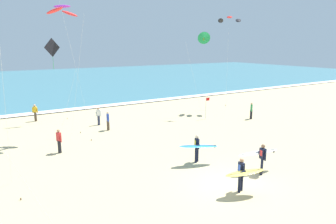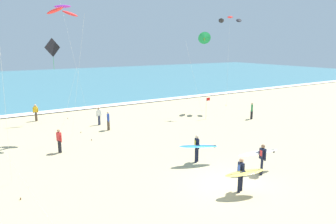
{
  "view_description": "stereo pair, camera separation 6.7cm",
  "coord_description": "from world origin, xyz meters",
  "px_view_note": "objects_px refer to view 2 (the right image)",
  "views": [
    {
      "loc": [
        -10.33,
        -10.28,
        6.9
      ],
      "look_at": [
        -0.75,
        5.01,
        2.94
      ],
      "focal_mm": 32.72,
      "sensor_mm": 36.0,
      "label": 1
    },
    {
      "loc": [
        -10.27,
        -10.31,
        6.9
      ],
      "look_at": [
        -0.75,
        5.01,
        2.94
      ],
      "focal_mm": 32.72,
      "sensor_mm": 36.0,
      "label": 2
    }
  ],
  "objects_px": {
    "surfer_lead": "(242,173)",
    "bystander_blue_top": "(108,121)",
    "surfer_trailing": "(198,146)",
    "bystander_white_top": "(99,116)",
    "bystander_green_top": "(252,111)",
    "bystander_yellow_top": "(36,112)",
    "kite_arc_violet_close": "(63,11)",
    "kite_delta_emerald_mid": "(204,38)",
    "bystander_red_top": "(59,141)",
    "kite_diamond_charcoal_near": "(53,50)",
    "surfer_third": "(260,155)",
    "kite_arc_scarlet_outer": "(230,20)",
    "lifeguard_flag": "(207,106)"
  },
  "relations": [
    {
      "from": "kite_arc_scarlet_outer",
      "to": "bystander_blue_top",
      "type": "xyz_separation_m",
      "value": [
        -13.94,
        -1.03,
        -8.64
      ]
    },
    {
      "from": "kite_diamond_charcoal_near",
      "to": "kite_arc_violet_close",
      "type": "xyz_separation_m",
      "value": [
        0.74,
        -0.44,
        2.67
      ]
    },
    {
      "from": "kite_delta_emerald_mid",
      "to": "kite_arc_scarlet_outer",
      "type": "relative_size",
      "value": 0.83
    },
    {
      "from": "bystander_yellow_top",
      "to": "bystander_white_top",
      "type": "bearing_deg",
      "value": -44.64
    },
    {
      "from": "kite_arc_violet_close",
      "to": "bystander_green_top",
      "type": "relative_size",
      "value": 6.02
    },
    {
      "from": "kite_arc_scarlet_outer",
      "to": "bystander_white_top",
      "type": "distance_m",
      "value": 16.48
    },
    {
      "from": "surfer_third",
      "to": "bystander_yellow_top",
      "type": "bearing_deg",
      "value": 113.77
    },
    {
      "from": "surfer_trailing",
      "to": "bystander_white_top",
      "type": "distance_m",
      "value": 11.9
    },
    {
      "from": "kite_diamond_charcoal_near",
      "to": "lifeguard_flag",
      "type": "distance_m",
      "value": 14.39
    },
    {
      "from": "surfer_trailing",
      "to": "bystander_green_top",
      "type": "bearing_deg",
      "value": 29.08
    },
    {
      "from": "bystander_blue_top",
      "to": "bystander_white_top",
      "type": "bearing_deg",
      "value": 91.8
    },
    {
      "from": "surfer_trailing",
      "to": "bystander_blue_top",
      "type": "relative_size",
      "value": 1.51
    },
    {
      "from": "kite_delta_emerald_mid",
      "to": "bystander_white_top",
      "type": "distance_m",
      "value": 12.18
    },
    {
      "from": "kite_delta_emerald_mid",
      "to": "bystander_red_top",
      "type": "bearing_deg",
      "value": -166.28
    },
    {
      "from": "surfer_third",
      "to": "lifeguard_flag",
      "type": "relative_size",
      "value": 1.22
    },
    {
      "from": "surfer_lead",
      "to": "bystander_blue_top",
      "type": "xyz_separation_m",
      "value": [
        -1.32,
        13.81,
        -0.23
      ]
    },
    {
      "from": "surfer_lead",
      "to": "kite_delta_emerald_mid",
      "type": "bearing_deg",
      "value": 58.35
    },
    {
      "from": "surfer_lead",
      "to": "bystander_green_top",
      "type": "height_order",
      "value": "surfer_lead"
    },
    {
      "from": "bystander_green_top",
      "to": "kite_arc_scarlet_outer",
      "type": "bearing_deg",
      "value": 78.24
    },
    {
      "from": "surfer_trailing",
      "to": "bystander_yellow_top",
      "type": "distance_m",
      "value": 17.4
    },
    {
      "from": "bystander_blue_top",
      "to": "bystander_yellow_top",
      "type": "bearing_deg",
      "value": 125.02
    },
    {
      "from": "kite_arc_scarlet_outer",
      "to": "lifeguard_flag",
      "type": "xyz_separation_m",
      "value": [
        -4.57,
        -2.22,
        -8.18
      ]
    },
    {
      "from": "surfer_trailing",
      "to": "lifeguard_flag",
      "type": "bearing_deg",
      "value": 48.47
    },
    {
      "from": "kite_diamond_charcoal_near",
      "to": "kite_delta_emerald_mid",
      "type": "relative_size",
      "value": 0.9
    },
    {
      "from": "kite_delta_emerald_mid",
      "to": "bystander_red_top",
      "type": "relative_size",
      "value": 5.13
    },
    {
      "from": "kite_arc_scarlet_outer",
      "to": "bystander_yellow_top",
      "type": "height_order",
      "value": "kite_arc_scarlet_outer"
    },
    {
      "from": "kite_delta_emerald_mid",
      "to": "kite_arc_violet_close",
      "type": "distance_m",
      "value": 13.3
    },
    {
      "from": "bystander_green_top",
      "to": "kite_arc_violet_close",
      "type": "bearing_deg",
      "value": 171.06
    },
    {
      "from": "surfer_lead",
      "to": "bystander_blue_top",
      "type": "distance_m",
      "value": 13.88
    },
    {
      "from": "bystander_white_top",
      "to": "bystander_yellow_top",
      "type": "bearing_deg",
      "value": 135.36
    },
    {
      "from": "kite_arc_violet_close",
      "to": "bystander_white_top",
      "type": "bearing_deg",
      "value": 42.98
    },
    {
      "from": "surfer_trailing",
      "to": "bystander_yellow_top",
      "type": "xyz_separation_m",
      "value": [
        -6.4,
        16.18,
        -0.24
      ]
    },
    {
      "from": "bystander_green_top",
      "to": "bystander_yellow_top",
      "type": "relative_size",
      "value": 1.0
    },
    {
      "from": "kite_delta_emerald_mid",
      "to": "bystander_blue_top",
      "type": "xyz_separation_m",
      "value": [
        -9.89,
        -0.09,
        -6.73
      ]
    },
    {
      "from": "surfer_lead",
      "to": "bystander_white_top",
      "type": "xyz_separation_m",
      "value": [
        -1.39,
        15.88,
        -0.23
      ]
    },
    {
      "from": "surfer_third",
      "to": "bystander_blue_top",
      "type": "relative_size",
      "value": 1.61
    },
    {
      "from": "bystander_white_top",
      "to": "bystander_red_top",
      "type": "distance_m",
      "value": 7.21
    },
    {
      "from": "kite_diamond_charcoal_near",
      "to": "bystander_red_top",
      "type": "xyz_separation_m",
      "value": [
        -0.68,
        -2.99,
        -5.73
      ]
    },
    {
      "from": "kite_arc_scarlet_outer",
      "to": "surfer_third",
      "type": "bearing_deg",
      "value": -126.39
    },
    {
      "from": "surfer_lead",
      "to": "bystander_blue_top",
      "type": "height_order",
      "value": "surfer_lead"
    },
    {
      "from": "surfer_lead",
      "to": "bystander_blue_top",
      "type": "relative_size",
      "value": 1.25
    },
    {
      "from": "bystander_blue_top",
      "to": "kite_diamond_charcoal_near",
      "type": "bearing_deg",
      "value": -173.16
    },
    {
      "from": "kite_arc_scarlet_outer",
      "to": "kite_arc_violet_close",
      "type": "bearing_deg",
      "value": -173.54
    },
    {
      "from": "surfer_third",
      "to": "kite_arc_violet_close",
      "type": "xyz_separation_m",
      "value": [
        -7.14,
        11.71,
        8.16
      ]
    },
    {
      "from": "surfer_third",
      "to": "bystander_yellow_top",
      "type": "distance_m",
      "value": 20.9
    },
    {
      "from": "lifeguard_flag",
      "to": "bystander_yellow_top",
      "type": "bearing_deg",
      "value": 151.09
    },
    {
      "from": "bystander_yellow_top",
      "to": "bystander_blue_top",
      "type": "bearing_deg",
      "value": -54.98
    },
    {
      "from": "surfer_third",
      "to": "bystander_red_top",
      "type": "height_order",
      "value": "surfer_third"
    },
    {
      "from": "surfer_trailing",
      "to": "surfer_third",
      "type": "xyz_separation_m",
      "value": [
        2.03,
        -2.94,
        -0.0
      ]
    },
    {
      "from": "surfer_trailing",
      "to": "lifeguard_flag",
      "type": "relative_size",
      "value": 1.14
    }
  ]
}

